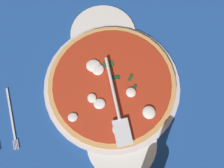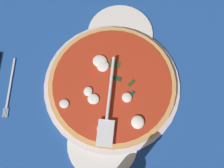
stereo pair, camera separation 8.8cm
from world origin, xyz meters
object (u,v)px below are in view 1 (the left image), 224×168
at_px(dinner_plate_left, 122,144).
at_px(place_setting_far, 2,116).
at_px(dinner_plate_right, 103,34).
at_px(pizza, 112,84).
at_px(pizza_server, 116,103).

xyz_separation_m(dinner_plate_left, place_setting_far, (0.14, 0.37, -0.00)).
height_order(dinner_plate_right, pizza, pizza).
bearing_deg(pizza, dinner_plate_left, -178.06).
bearing_deg(dinner_plate_right, pizza, -177.88).
height_order(dinner_plate_right, pizza_server, pizza_server).
bearing_deg(dinner_plate_right, pizza_server, -177.70).
relative_size(dinner_plate_left, place_setting_far, 0.98).
bearing_deg(dinner_plate_left, pizza, 1.94).
relative_size(dinner_plate_right, pizza, 0.55).
relative_size(dinner_plate_right, place_setting_far, 1.04).
bearing_deg(place_setting_far, dinner_plate_left, 61.28).
relative_size(pizza_server, place_setting_far, 1.30).
bearing_deg(pizza, pizza_server, -177.19).
xyz_separation_m(dinner_plate_right, place_setting_far, (-0.25, 0.36, -0.00)).
distance_m(dinner_plate_left, place_setting_far, 0.39).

